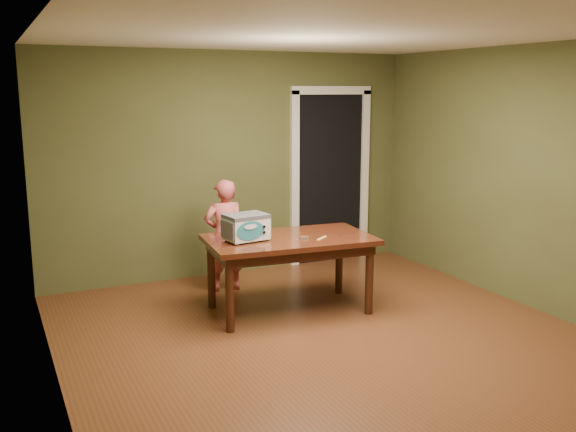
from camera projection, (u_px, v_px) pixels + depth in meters
The scene contains 8 objects.
floor at pixel (337, 344), 5.53m from camera, with size 5.00×5.00×0.00m, color brown.
room_shell at pixel (340, 146), 5.20m from camera, with size 4.52×5.02×2.61m.
doorway at pixel (319, 176), 8.34m from camera, with size 1.10×0.66×2.25m.
dining_table at pixel (289, 247), 6.25m from camera, with size 1.68×1.04×0.75m.
toy_oven at pixel (246, 226), 6.06m from camera, with size 0.45×0.33×0.26m.
baking_pan at pixel (304, 237), 6.16m from camera, with size 0.10×0.10×0.02m.
spatula at pixel (322, 238), 6.17m from camera, with size 0.18×0.03×0.01m, color #DDC360.
child at pixel (225, 235), 6.92m from camera, with size 0.45×0.29×1.22m, color #D45759.
Camera 1 is at (-2.62, -4.52, 2.16)m, focal length 40.00 mm.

